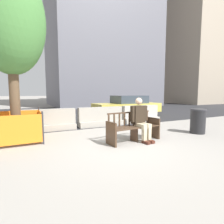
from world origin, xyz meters
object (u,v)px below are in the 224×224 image
at_px(jersey_barrier_left, 50,122).
at_px(construction_fence, 16,126).
at_px(trash_bin, 198,121).
at_px(jersey_barrier_centre, 101,118).
at_px(street_tree, 10,22).
at_px(seated_person, 140,118).
at_px(car_taxi_near, 127,106).
at_px(jersey_barrier_right, 140,115).
at_px(street_bench, 134,128).

distance_m(jersey_barrier_left, construction_fence, 1.67).
distance_m(jersey_barrier_left, trash_bin, 5.62).
height_order(jersey_barrier_left, trash_bin, trash_bin).
distance_m(jersey_barrier_centre, street_tree, 4.68).
height_order(seated_person, construction_fence, seated_person).
bearing_deg(trash_bin, jersey_barrier_left, 148.26).
height_order(jersey_barrier_centre, trash_bin, trash_bin).
xyz_separation_m(seated_person, jersey_barrier_left, (-2.31, 2.83, -0.35)).
bearing_deg(car_taxi_near, jersey_barrier_right, -105.92).
height_order(construction_fence, car_taxi_near, car_taxi_near).
bearing_deg(jersey_barrier_centre, street_bench, -91.51).
xyz_separation_m(jersey_barrier_centre, street_tree, (-3.26, -1.22, 3.12)).
xyz_separation_m(construction_fence, trash_bin, (5.87, -1.70, -0.03)).
xyz_separation_m(street_bench, construction_fence, (-3.19, 1.55, 0.08)).
relative_size(street_bench, seated_person, 1.32).
distance_m(street_bench, construction_fence, 3.54).
height_order(seated_person, street_tree, street_tree).
bearing_deg(street_bench, jersey_barrier_centre, 88.49).
relative_size(jersey_barrier_left, car_taxi_near, 0.48).
xyz_separation_m(jersey_barrier_centre, jersey_barrier_left, (-2.16, 0.03, 0.00)).
height_order(street_bench, construction_fence, construction_fence).
distance_m(jersey_barrier_left, street_tree, 3.54).
xyz_separation_m(street_bench, jersey_barrier_centre, (0.07, 2.77, -0.06)).
height_order(jersey_barrier_right, car_taxi_near, car_taxi_near).
bearing_deg(street_bench, car_taxi_near, 60.33).
bearing_deg(construction_fence, jersey_barrier_right, 13.50).
height_order(street_tree, car_taxi_near, street_tree).
xyz_separation_m(jersey_barrier_left, street_tree, (-1.09, -1.25, 3.12)).
relative_size(seated_person, construction_fence, 0.92).
distance_m(jersey_barrier_left, jersey_barrier_right, 4.39).
relative_size(jersey_barrier_right, construction_fence, 1.40).
xyz_separation_m(seated_person, construction_fence, (-3.40, 1.59, -0.21)).
relative_size(jersey_barrier_centre, street_tree, 0.40).
distance_m(seated_person, jersey_barrier_centre, 2.83).
bearing_deg(seated_person, trash_bin, -2.77).
height_order(jersey_barrier_left, street_tree, street_tree).
distance_m(street_tree, car_taxi_near, 7.68).
bearing_deg(car_taxi_near, street_bench, -119.67).
xyz_separation_m(seated_person, car_taxi_near, (2.75, 5.24, -0.03)).
bearing_deg(street_tree, street_bench, -25.93).
bearing_deg(street_tree, seated_person, -24.99).
height_order(seated_person, jersey_barrier_left, seated_person).
bearing_deg(jersey_barrier_centre, street_tree, -159.47).
bearing_deg(jersey_barrier_left, jersey_barrier_centre, -0.76).
bearing_deg(construction_fence, street_bench, -25.93).
bearing_deg(jersey_barrier_right, jersey_barrier_centre, -177.53).
bearing_deg(jersey_barrier_left, seated_person, -50.86).
bearing_deg(street_bench, trash_bin, -3.33).
xyz_separation_m(jersey_barrier_left, jersey_barrier_right, (4.39, 0.07, 0.00)).
height_order(street_bench, jersey_barrier_left, street_bench).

